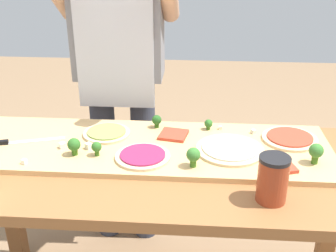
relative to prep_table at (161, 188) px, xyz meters
The scene contains 22 objects.
prep_table is the anchor object (origin of this frame).
cutting_board 0.17m from the prep_table, 121.16° to the left, with size 1.39×0.44×0.02m, color tan.
chefs_knife 0.60m from the prep_table, behind, with size 0.31×0.11×0.02m.
pizza_whole_cheese_artichoke 0.30m from the prep_table, 15.79° to the left, with size 0.25×0.25×0.02m.
pizza_whole_beet_magenta 0.15m from the prep_table, behind, with size 0.20×0.20×0.02m.
pizza_whole_pesto_green 0.32m from the prep_table, 143.11° to the left, with size 0.19×0.19×0.02m.
pizza_whole_tomato_red 0.54m from the prep_table, 20.03° to the left, with size 0.21×0.21×0.02m.
pizza_slice_far_left 0.23m from the prep_table, 78.70° to the left, with size 0.10×0.10×0.01m, color #BC3D28.
pizza_slice_center 0.45m from the prep_table, ahead, with size 0.08×0.08×0.01m, color #BC3D28.
broccoli_floret_front_left 0.22m from the prep_table, 24.38° to the right, with size 0.05×0.05×0.07m.
broccoli_floret_back_left 0.31m from the prep_table, 98.51° to the left, with size 0.04×0.04×0.05m.
broccoli_floret_front_mid 0.35m from the prep_table, behind, with size 0.05×0.05×0.06m.
broccoli_floret_center_left 0.34m from the prep_table, 55.28° to the left, with size 0.03×0.03×0.04m.
broccoli_floret_back_mid 0.28m from the prep_table, behind, with size 0.04×0.04×0.05m.
broccoli_floret_front_right 0.57m from the prep_table, ahead, with size 0.05×0.05×0.08m.
cheese_crumble_a 0.40m from the prep_table, behind, with size 0.02×0.02×0.02m, color white.
cheese_crumble_b 0.50m from the prep_table, behind, with size 0.02×0.02×0.02m, color white.
cheese_crumble_c 0.37m from the prep_table, 48.97° to the left, with size 0.01×0.01×0.01m, color silver.
cheese_crumble_d 0.31m from the prep_table, 169.46° to the left, with size 0.02×0.02×0.02m, color silver.
cheese_crumble_e 0.44m from the prep_table, 32.67° to the left, with size 0.02×0.02×0.02m, color silver.
sauce_jar 0.45m from the prep_table, 29.74° to the right, with size 0.10×0.10×0.15m.
cook_center 0.68m from the prep_table, 113.90° to the left, with size 0.54×0.39×1.67m.
Camera 1 is at (0.12, -1.31, 1.51)m, focal length 44.80 mm.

